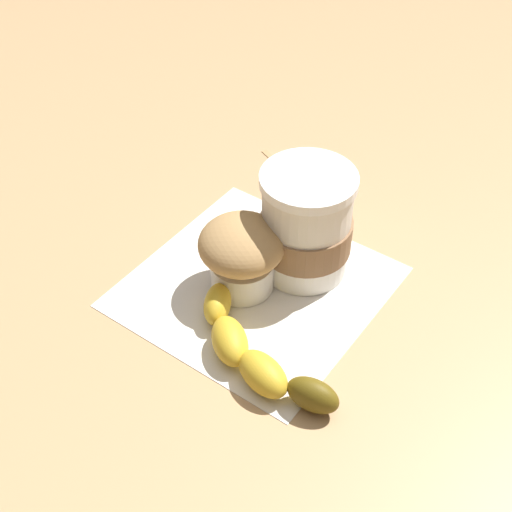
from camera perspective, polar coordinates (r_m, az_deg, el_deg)
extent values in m
plane|color=tan|center=(0.73, 0.00, -2.50)|extent=(3.00, 3.00, 0.00)
cube|color=white|center=(0.73, 0.00, -2.45)|extent=(0.24, 0.24, 0.00)
cylinder|color=silver|center=(0.72, 4.01, 2.31)|extent=(0.09, 0.09, 0.11)
cylinder|color=white|center=(0.68, 4.25, 6.07)|extent=(0.10, 0.10, 0.01)
cylinder|color=#846042|center=(0.72, 3.98, 1.82)|extent=(0.09, 0.09, 0.04)
cylinder|color=white|center=(0.72, -1.11, -1.41)|extent=(0.06, 0.06, 0.03)
ellipsoid|color=#AD8451|center=(0.69, -1.15, 0.96)|extent=(0.09, 0.09, 0.05)
ellipsoid|color=gold|center=(0.69, -3.10, -3.86)|extent=(0.06, 0.05, 0.03)
ellipsoid|color=gold|center=(0.66, -2.11, -6.81)|extent=(0.06, 0.07, 0.03)
ellipsoid|color=gold|center=(0.64, 0.57, -9.41)|extent=(0.05, 0.06, 0.03)
ellipsoid|color=brown|center=(0.63, 4.57, -11.03)|extent=(0.03, 0.05, 0.03)
cube|color=tan|center=(0.88, 2.56, 6.71)|extent=(0.05, 0.10, 0.00)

